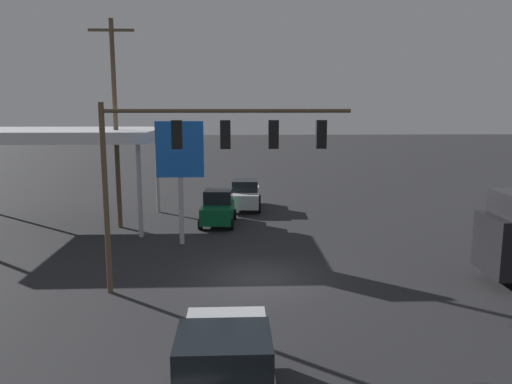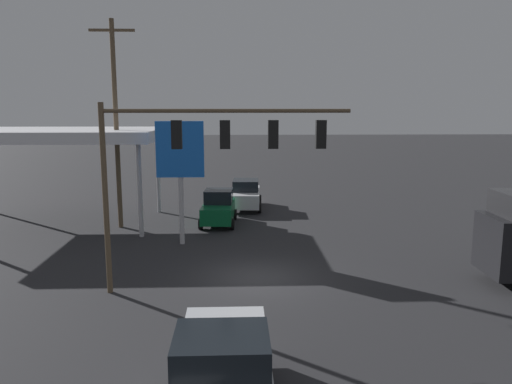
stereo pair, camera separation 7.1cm
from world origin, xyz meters
name	(u,v)px [view 2 (the right image)]	position (x,y,z in m)	size (l,w,h in m)	color
ground_plane	(258,278)	(0.00, 0.00, 0.00)	(200.00, 200.00, 0.00)	#262628
traffic_signal_assembly	(204,149)	(1.94, 1.33, 5.23)	(8.75, 0.43, 6.86)	brown
utility_pole	(116,121)	(7.37, -8.69, 5.93)	(2.40, 0.26, 11.27)	brown
gas_station_canopy	(56,136)	(10.96, -9.63, 5.08)	(11.51, 7.34, 5.44)	silver
price_sign	(180,156)	(3.54, -5.12, 4.37)	(2.29, 0.27, 6.02)	#B7B7BC
sedan_far	(246,194)	(0.24, -13.63, 0.95)	(2.23, 4.48, 1.93)	silver
pickup_parked	(223,376)	(1.12, 9.21, 1.11)	(2.27, 5.21, 2.40)	silver
hatchback_crossing	(218,208)	(1.89, -9.26, 0.95)	(2.12, 3.89, 1.97)	#0C592D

